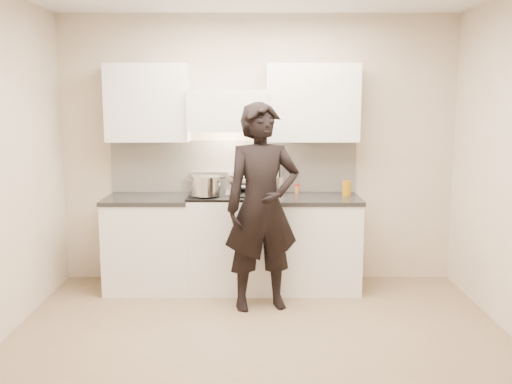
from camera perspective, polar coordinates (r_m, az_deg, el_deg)
ground_plane at (r=4.46m, az=0.36°, el=-15.32°), size 4.00×4.00×0.00m
room_shell at (r=4.44m, az=-0.41°, el=5.91°), size 4.04×3.54×2.70m
stove at (r=5.66m, az=-2.82°, el=-4.92°), size 0.76×0.65×0.96m
counter_right at (r=5.69m, az=5.59°, el=-5.03°), size 0.92×0.67×0.92m
counter_left at (r=5.75m, az=-10.64°, el=-4.98°), size 0.82×0.67×0.92m
wok at (r=5.69m, az=-0.79°, el=1.27°), size 0.42×0.49×0.33m
stock_pot at (r=5.43m, az=-5.05°, el=0.64°), size 0.37×0.36×0.18m
utensil_crock at (r=5.80m, az=2.29°, el=0.84°), size 0.11×0.11×0.30m
spice_jar at (r=5.80m, az=4.12°, el=0.38°), size 0.04×0.04×0.09m
oil_glass at (r=5.70m, az=9.06°, el=0.39°), size 0.08×0.08×0.15m
person at (r=5.02m, az=0.62°, el=-1.53°), size 0.76×0.59×1.84m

